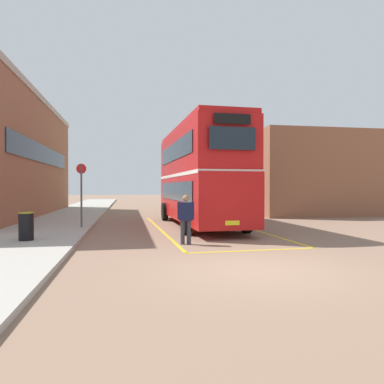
{
  "coord_description": "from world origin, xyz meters",
  "views": [
    {
      "loc": [
        -2.91,
        -7.93,
        1.89
      ],
      "look_at": [
        0.68,
        11.93,
        1.61
      ],
      "focal_mm": 33.55,
      "sensor_mm": 36.0,
      "label": 1
    }
  ],
  "objects_px": {
    "double_decker_bus": "(199,174)",
    "bus_stop_sign": "(81,189)",
    "litter_bin": "(26,226)",
    "pedestrian_boarding": "(186,216)",
    "single_deck_bus": "(194,190)"
  },
  "relations": [
    {
      "from": "single_deck_bus",
      "to": "pedestrian_boarding",
      "type": "height_order",
      "value": "single_deck_bus"
    },
    {
      "from": "pedestrian_boarding",
      "to": "bus_stop_sign",
      "type": "relative_size",
      "value": 0.59
    },
    {
      "from": "double_decker_bus",
      "to": "single_deck_bus",
      "type": "bearing_deg",
      "value": 80.21
    },
    {
      "from": "double_decker_bus",
      "to": "litter_bin",
      "type": "bearing_deg",
      "value": -145.53
    },
    {
      "from": "litter_bin",
      "to": "pedestrian_boarding",
      "type": "bearing_deg",
      "value": -9.88
    },
    {
      "from": "single_deck_bus",
      "to": "pedestrian_boarding",
      "type": "bearing_deg",
      "value": -101.32
    },
    {
      "from": "single_deck_bus",
      "to": "bus_stop_sign",
      "type": "bearing_deg",
      "value": -115.38
    },
    {
      "from": "bus_stop_sign",
      "to": "litter_bin",
      "type": "bearing_deg",
      "value": -109.64
    },
    {
      "from": "single_deck_bus",
      "to": "double_decker_bus",
      "type": "bearing_deg",
      "value": -99.79
    },
    {
      "from": "single_deck_bus",
      "to": "bus_stop_sign",
      "type": "height_order",
      "value": "single_deck_bus"
    },
    {
      "from": "single_deck_bus",
      "to": "litter_bin",
      "type": "xyz_separation_m",
      "value": [
        -9.57,
        -21.07,
        -1.03
      ]
    },
    {
      "from": "double_decker_bus",
      "to": "litter_bin",
      "type": "relative_size",
      "value": 10.99
    },
    {
      "from": "double_decker_bus",
      "to": "bus_stop_sign",
      "type": "height_order",
      "value": "double_decker_bus"
    },
    {
      "from": "single_deck_bus",
      "to": "pedestrian_boarding",
      "type": "relative_size",
      "value": 5.14
    },
    {
      "from": "litter_bin",
      "to": "bus_stop_sign",
      "type": "bearing_deg",
      "value": 70.36
    }
  ]
}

